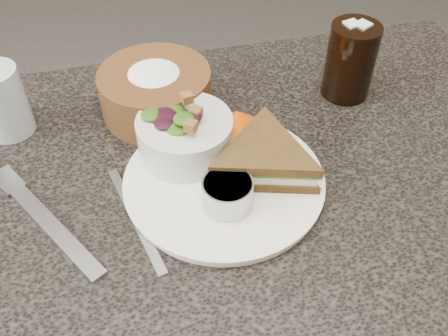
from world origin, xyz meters
TOP-DOWN VIEW (x-y plane):
  - dining_table at (0.00, 0.00)m, footprint 1.00×0.70m
  - dinner_plate at (0.01, 0.03)m, footprint 0.26×0.26m
  - sandwich at (0.06, 0.03)m, footprint 0.20×0.20m
  - salad_bowl at (-0.03, 0.09)m, footprint 0.17×0.17m
  - dressing_ramekin at (0.00, -0.02)m, footprint 0.08×0.08m
  - orange_wedge at (0.05, 0.12)m, footprint 0.10×0.10m
  - fork at (-0.21, 0.01)m, footprint 0.12×0.19m
  - knife at (-0.11, -0.00)m, footprint 0.05×0.18m
  - bread_basket at (-0.05, 0.20)m, footprint 0.22×0.22m
  - cola_glass at (0.24, 0.18)m, footprint 0.09×0.09m
  - water_glass at (-0.27, 0.21)m, footprint 0.08×0.08m

SIDE VIEW (x-z plane):
  - dining_table at x=0.00m, z-range 0.00..0.75m
  - knife at x=-0.11m, z-range 0.75..0.75m
  - fork at x=-0.21m, z-range 0.75..0.76m
  - dinner_plate at x=0.01m, z-range 0.75..0.76m
  - orange_wedge at x=0.05m, z-range 0.76..0.79m
  - dressing_ramekin at x=0.00m, z-range 0.76..0.80m
  - sandwich at x=0.06m, z-range 0.76..0.80m
  - bread_basket at x=-0.05m, z-range 0.75..0.84m
  - salad_bowl at x=-0.03m, z-range 0.76..0.84m
  - water_glass at x=-0.27m, z-range 0.75..0.85m
  - cola_glass at x=0.24m, z-range 0.75..0.88m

